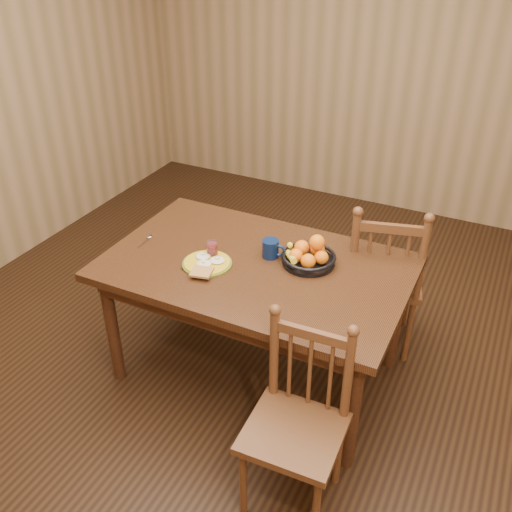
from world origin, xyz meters
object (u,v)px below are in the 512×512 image
at_px(dining_table, 256,277).
at_px(breakfast_plate, 207,263).
at_px(chair_near, 297,424).
at_px(chair_far, 382,279).
at_px(coffee_mug, 271,248).
at_px(fruit_bowl, 309,256).

distance_m(dining_table, breakfast_plate, 0.28).
distance_m(chair_near, breakfast_plate, 0.97).
height_order(dining_table, breakfast_plate, breakfast_plate).
relative_size(chair_far, coffee_mug, 7.38).
bearing_deg(dining_table, coffee_mug, 68.47).
bearing_deg(coffee_mug, breakfast_plate, -139.47).
bearing_deg(coffee_mug, chair_far, 41.21).
xyz_separation_m(dining_table, chair_far, (0.56, 0.56, -0.18)).
relative_size(chair_near, coffee_mug, 6.84).
relative_size(chair_near, breakfast_plate, 3.08).
distance_m(chair_far, chair_near, 1.21).
bearing_deg(dining_table, fruit_bowl, 27.81).
relative_size(chair_far, breakfast_plate, 3.32).
bearing_deg(chair_near, breakfast_plate, 142.46).
distance_m(dining_table, chair_far, 0.81).
bearing_deg(dining_table, breakfast_plate, -151.05).
bearing_deg(breakfast_plate, fruit_bowl, 28.36).
relative_size(chair_far, chair_near, 1.08).
bearing_deg(chair_far, chair_near, 73.24).
height_order(dining_table, chair_near, chair_near).
bearing_deg(coffee_mug, dining_table, -111.53).
relative_size(dining_table, chair_far, 1.62).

